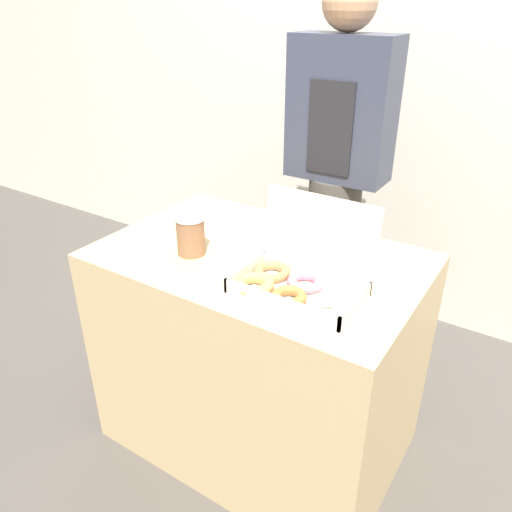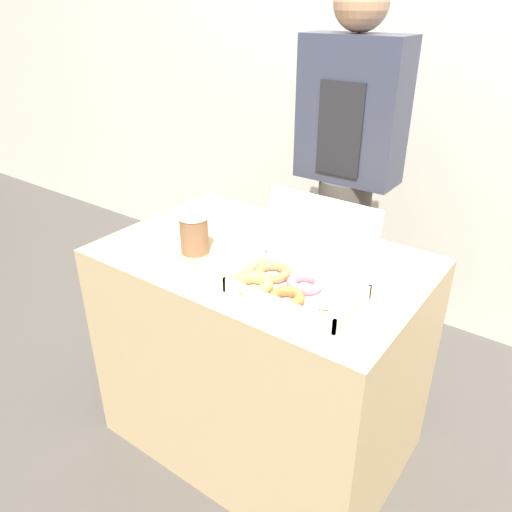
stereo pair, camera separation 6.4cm
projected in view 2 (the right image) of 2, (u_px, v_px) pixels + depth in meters
ground_plane at (261, 434)px, 1.90m from camera, size 14.00×14.00×0.00m
wall_back at (420, 44)px, 2.13m from camera, size 10.00×0.05×2.60m
table at (261, 353)px, 1.72m from camera, size 1.00×0.65×0.77m
donut_box at (294, 282)px, 1.32m from camera, size 0.35×0.25×0.25m
coffee_cup at (194, 233)px, 1.53m from camera, size 0.09×0.09×0.13m
person_customer at (347, 174)px, 1.97m from camera, size 0.39×0.22×1.58m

